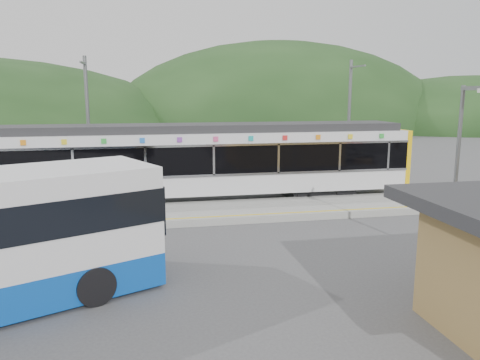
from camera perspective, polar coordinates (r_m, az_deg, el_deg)
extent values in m
plane|color=#4C4C4F|center=(17.33, 3.11, -6.85)|extent=(120.00, 120.00, 0.00)
ellipsoid|color=#1E3D19|center=(73.05, 4.73, 6.33)|extent=(52.00, 39.00, 26.00)
ellipsoid|color=#1E3D19|center=(80.89, 26.25, 5.70)|extent=(44.00, 33.00, 16.00)
cube|color=#9E9E99|center=(20.38, 0.80, -3.75)|extent=(26.00, 3.20, 0.30)
cube|color=yellow|center=(19.12, 1.62, -4.24)|extent=(26.00, 0.10, 0.01)
cube|color=black|center=(22.83, -20.11, -2.47)|extent=(3.20, 2.20, 0.56)
cube|color=black|center=(24.07, 9.39, -1.33)|extent=(3.20, 2.20, 0.56)
cube|color=silver|center=(22.53, -4.98, -0.11)|extent=(20.00, 2.90, 0.92)
cube|color=black|center=(22.34, -5.03, 2.88)|extent=(20.00, 2.96, 1.45)
cube|color=silver|center=(20.97, -4.54, 0.53)|extent=(20.00, 0.05, 0.10)
cube|color=silver|center=(20.78, -4.60, 4.20)|extent=(20.00, 0.05, 0.10)
cube|color=silver|center=(22.24, -5.07, 5.31)|extent=(20.00, 2.90, 0.45)
cube|color=#2D2D30|center=(22.21, -5.09, 6.35)|extent=(19.40, 2.50, 0.36)
cube|color=yellow|center=(25.55, 18.18, 2.61)|extent=(0.24, 2.92, 3.00)
cube|color=silver|center=(20.95, -19.68, 1.81)|extent=(0.10, 0.05, 1.35)
cube|color=silver|center=(20.72, -11.45, 2.12)|extent=(0.10, 0.05, 1.35)
cube|color=silver|center=(20.93, -3.21, 2.40)|extent=(0.10, 0.05, 1.35)
cube|color=silver|center=(21.56, 4.72, 2.61)|extent=(0.10, 0.05, 1.35)
cube|color=silver|center=(22.57, 12.07, 2.76)|extent=(0.10, 0.05, 1.35)
cube|color=silver|center=(23.67, 17.64, 2.85)|extent=(0.10, 0.05, 1.35)
cube|color=orange|center=(21.21, -24.93, 4.15)|extent=(0.22, 0.04, 0.22)
cube|color=yellow|center=(20.90, -20.66, 4.37)|extent=(0.22, 0.04, 0.22)
cube|color=green|center=(20.70, -16.27, 4.57)|extent=(0.22, 0.04, 0.22)
cube|color=blue|center=(20.62, -11.83, 4.74)|extent=(0.22, 0.04, 0.22)
cube|color=purple|center=(20.67, -7.37, 4.89)|extent=(0.22, 0.04, 0.22)
cube|color=#E54C8C|center=(20.84, -2.97, 5.01)|extent=(0.22, 0.04, 0.22)
cube|color=#19A5A5|center=(21.14, 1.34, 5.09)|extent=(0.22, 0.04, 0.22)
cube|color=red|center=(21.54, 5.52, 5.15)|extent=(0.22, 0.04, 0.22)
cube|color=orange|center=(22.06, 9.51, 5.18)|extent=(0.22, 0.04, 0.22)
cube|color=yellow|center=(22.68, 13.31, 5.18)|extent=(0.22, 0.04, 0.22)
cube|color=green|center=(23.39, 16.89, 5.16)|extent=(0.22, 0.04, 0.22)
cylinder|color=slate|center=(24.84, -17.98, 6.12)|extent=(0.18, 0.18, 7.00)
cube|color=slate|center=(24.03, -18.62, 13.37)|extent=(0.08, 1.80, 0.08)
cylinder|color=slate|center=(27.08, 13.11, 6.67)|extent=(0.18, 0.18, 7.00)
cube|color=slate|center=(26.35, 14.13, 13.29)|extent=(0.08, 1.80, 0.08)
cylinder|color=black|center=(13.46, -19.02, -10.36)|extent=(2.10, 3.02, 0.99)
cylinder|color=slate|center=(15.82, 24.85, 0.58)|extent=(0.12, 0.12, 5.40)
cube|color=slate|center=(15.31, 26.50, 10.00)|extent=(0.21, 0.91, 0.12)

